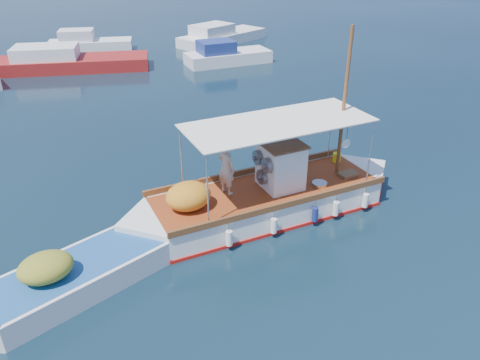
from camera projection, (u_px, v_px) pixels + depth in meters
ground at (264, 221)px, 14.81m from camera, size 160.00×160.00×0.00m
fishing_caique at (265, 199)px, 14.98m from camera, size 9.65×3.21×5.90m
dinghy at (79, 276)px, 11.94m from camera, size 6.15×2.85×1.55m
bg_boat_n at (66, 62)px, 30.55m from camera, size 10.24×6.03×1.80m
bg_boat_ne at (226, 56)px, 32.00m from camera, size 5.98×2.82×1.80m
bg_boat_e at (220, 37)px, 37.79m from camera, size 8.22×4.83×1.80m
bg_boat_far_n at (88, 44)px, 35.37m from camera, size 6.43×3.97×1.80m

